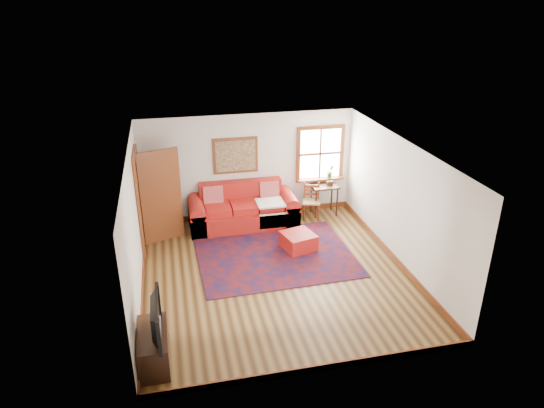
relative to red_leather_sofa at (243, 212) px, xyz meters
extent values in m
plane|color=#3D2610|center=(0.22, -2.27, -0.32)|extent=(5.50, 5.50, 0.00)
cube|color=silver|center=(0.22, 0.48, 0.93)|extent=(5.00, 0.04, 2.50)
cube|color=silver|center=(0.22, -5.02, 0.93)|extent=(5.00, 0.04, 2.50)
cube|color=silver|center=(-2.28, -2.27, 0.93)|extent=(0.04, 5.50, 2.50)
cube|color=silver|center=(2.72, -2.27, 0.93)|extent=(0.04, 5.50, 2.50)
cube|color=white|center=(0.22, -2.27, 2.18)|extent=(5.00, 5.50, 0.04)
cube|color=brown|center=(0.22, 0.46, -0.26)|extent=(5.00, 0.03, 0.12)
cube|color=brown|center=(-2.26, -2.27, -0.26)|extent=(0.03, 5.50, 0.12)
cube|color=brown|center=(2.71, -2.27, -0.26)|extent=(0.03, 5.50, 0.12)
cube|color=white|center=(1.97, 0.46, 1.13)|extent=(1.00, 0.02, 1.20)
cube|color=brown|center=(1.97, 0.45, 1.77)|extent=(1.18, 0.06, 0.09)
cube|color=brown|center=(1.97, 0.45, 0.48)|extent=(1.18, 0.06, 0.09)
cube|color=brown|center=(1.43, 0.45, 1.13)|extent=(0.09, 0.06, 1.20)
cube|color=brown|center=(2.52, 0.45, 1.13)|extent=(0.09, 0.06, 1.20)
cube|color=brown|center=(1.97, 0.45, 1.13)|extent=(1.00, 0.04, 0.05)
cube|color=brown|center=(1.97, 0.38, 0.51)|extent=(1.15, 0.20, 0.04)
imported|color=#2B6F27|center=(2.22, 0.36, 0.69)|extent=(0.18, 0.15, 0.33)
cube|color=black|center=(-2.27, -0.67, 0.70)|extent=(0.02, 0.90, 2.05)
cube|color=brown|center=(-2.24, -1.17, 0.70)|extent=(0.06, 0.09, 2.05)
cube|color=brown|center=(-2.24, -0.18, 0.70)|extent=(0.06, 0.09, 2.05)
cube|color=brown|center=(-2.24, -0.67, 1.77)|extent=(0.06, 1.08, 0.09)
cube|color=brown|center=(-1.81, -0.37, 0.70)|extent=(0.86, 0.35, 2.05)
cube|color=silver|center=(-1.81, -0.37, 0.81)|extent=(0.56, 0.22, 1.33)
cube|color=brown|center=(-0.08, 0.45, 1.23)|extent=(1.05, 0.04, 0.85)
cube|color=tan|center=(-0.08, 0.42, 1.23)|extent=(0.92, 0.03, 0.72)
cube|color=#580F0C|center=(0.39, -1.62, -0.31)|extent=(3.21, 2.60, 0.02)
cube|color=#AC1A16|center=(0.00, -0.06, -0.11)|extent=(2.48, 1.02, 0.43)
cube|color=#AC1A16|center=(0.00, 0.31, 0.38)|extent=(1.93, 0.28, 0.54)
cube|color=#AC1A16|center=(-1.07, -0.06, -0.05)|extent=(0.35, 1.02, 0.54)
cube|color=#AC1A16|center=(1.06, -0.06, -0.05)|extent=(0.35, 1.02, 0.54)
cube|color=orange|center=(-0.66, 0.13, 0.41)|extent=(0.45, 0.22, 0.47)
cube|color=orange|center=(0.65, 0.13, 0.41)|extent=(0.45, 0.22, 0.47)
cube|color=silver|center=(0.59, -0.26, 0.28)|extent=(0.63, 0.56, 0.04)
cube|color=#AC1A16|center=(0.93, -1.44, -0.14)|extent=(0.76, 0.76, 0.36)
cube|color=black|center=(2.02, 0.14, 0.41)|extent=(0.63, 0.47, 0.04)
cylinder|color=black|center=(1.75, -0.06, 0.03)|extent=(0.04, 0.04, 0.71)
cylinder|color=black|center=(2.28, -0.06, 0.03)|extent=(0.04, 0.04, 0.71)
cylinder|color=black|center=(1.75, 0.33, 0.03)|extent=(0.04, 0.04, 0.71)
cylinder|color=black|center=(2.28, 0.33, 0.03)|extent=(0.04, 0.04, 0.71)
cube|color=tan|center=(1.65, -0.02, 0.11)|extent=(0.49, 0.47, 0.04)
cylinder|color=brown|center=(1.44, -0.13, -0.12)|extent=(0.04, 0.04, 0.41)
cylinder|color=brown|center=(1.77, -0.22, -0.12)|extent=(0.04, 0.04, 0.41)
cylinder|color=brown|center=(1.53, 0.18, 0.11)|extent=(0.04, 0.04, 0.85)
cylinder|color=brown|center=(1.85, 0.09, 0.11)|extent=(0.04, 0.04, 0.85)
cube|color=brown|center=(1.69, 0.13, 0.34)|extent=(0.33, 0.12, 0.26)
cube|color=black|center=(-2.05, -4.28, -0.06)|extent=(0.43, 0.96, 0.53)
imported|color=black|center=(-2.03, -4.34, 0.49)|extent=(0.13, 0.99, 0.57)
cylinder|color=silver|center=(-2.00, -3.93, 0.29)|extent=(0.12, 0.12, 0.18)
cylinder|color=#FFA53F|center=(-2.00, -3.93, 0.26)|extent=(0.07, 0.07, 0.12)
camera|label=1|loc=(-1.60, -10.13, 4.68)|focal=32.00mm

